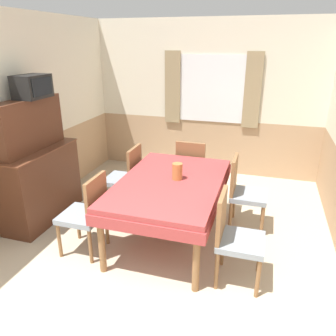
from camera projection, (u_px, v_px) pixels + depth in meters
The scene contains 11 objects.
wall_back at pixel (206, 99), 5.62m from camera, with size 4.29×0.10×2.60m.
wall_left at pixel (23, 119), 4.21m from camera, with size 0.05×4.73×2.60m.
dining_table at pixel (171, 189), 3.76m from camera, with size 1.16×1.79×0.75m.
chair_head_window at pixel (192, 168), 4.80m from camera, with size 0.44×0.44×0.92m.
chair_left_near at pixel (87, 212), 3.56m from camera, with size 0.44×0.44×0.92m.
chair_left_far at pixel (126, 176), 4.50m from camera, with size 0.44×0.44×0.92m.
chair_right_far at pixel (243, 190), 4.07m from camera, with size 0.44×0.44×0.92m.
chair_right_near at pixel (234, 235), 3.13m from camera, with size 0.44×0.44×0.92m.
sideboard at pixel (38, 170), 4.21m from camera, with size 0.46×1.19×1.59m.
tv at pixel (32, 87), 3.90m from camera, with size 0.29×0.44×0.27m.
vase at pixel (177, 171), 3.73m from camera, with size 0.12×0.12×0.19m.
Camera 1 is at (1.03, -1.27, 2.23)m, focal length 35.00 mm.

